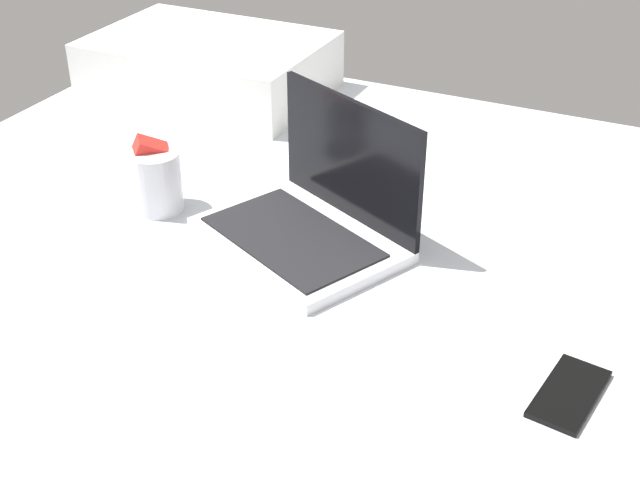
{
  "coord_description": "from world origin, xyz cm",
  "views": [
    {
      "loc": [
        46.89,
        -111.96,
        92.87
      ],
      "look_at": [
        -1.78,
        -10.27,
        24.0
      ],
      "focal_mm": 47.95,
      "sensor_mm": 36.0,
      "label": 1
    }
  ],
  "objects_px": {
    "cell_phone": "(569,394)",
    "laptop": "(313,216)",
    "snack_cup": "(156,179)",
    "pillow": "(210,65)"
  },
  "relations": [
    {
      "from": "snack_cup",
      "to": "pillow",
      "type": "xyz_separation_m",
      "value": [
        -0.21,
        0.52,
        0.01
      ]
    },
    {
      "from": "laptop",
      "to": "cell_phone",
      "type": "bearing_deg",
      "value": 1.31
    },
    {
      "from": "snack_cup",
      "to": "cell_phone",
      "type": "distance_m",
      "value": 0.79
    },
    {
      "from": "laptop",
      "to": "pillow",
      "type": "relative_size",
      "value": 0.76
    },
    {
      "from": "laptop",
      "to": "pillow",
      "type": "xyz_separation_m",
      "value": [
        -0.51,
        0.5,
        0.02
      ]
    },
    {
      "from": "cell_phone",
      "to": "laptop",
      "type": "bearing_deg",
      "value": 164.39
    },
    {
      "from": "snack_cup",
      "to": "pillow",
      "type": "relative_size",
      "value": 0.26
    },
    {
      "from": "snack_cup",
      "to": "pillow",
      "type": "distance_m",
      "value": 0.56
    },
    {
      "from": "laptop",
      "to": "pillow",
      "type": "distance_m",
      "value": 0.71
    },
    {
      "from": "cell_phone",
      "to": "pillow",
      "type": "height_order",
      "value": "pillow"
    }
  ]
}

